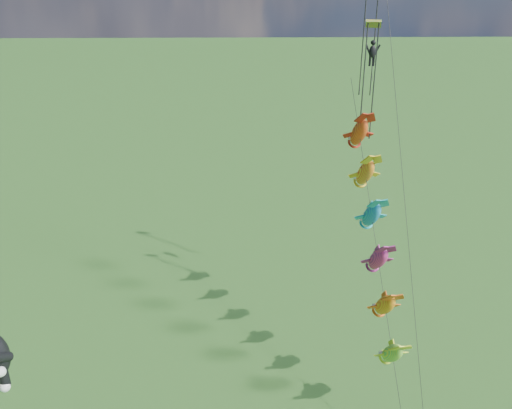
{
  "coord_description": "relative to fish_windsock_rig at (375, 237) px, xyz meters",
  "views": [
    {
      "loc": [
        9.12,
        -26.13,
        26.0
      ],
      "look_at": [
        9.75,
        6.24,
        11.07
      ],
      "focal_mm": 40.0,
      "sensor_mm": 36.0,
      "label": 1
    }
  ],
  "objects": [
    {
      "name": "fish_windsock_rig",
      "position": [
        0.0,
        0.0,
        0.0
      ],
      "size": [
        2.29,
        15.87,
        18.09
      ],
      "rotation": [
        0.0,
        0.0,
        0.43
      ],
      "color": "brown",
      "rests_on": "ground"
    },
    {
      "name": "parafoil_rig",
      "position": [
        0.29,
        5.62,
        9.62
      ],
      "size": [
        2.59,
        17.46,
        27.74
      ],
      "rotation": [
        0.0,
        0.0,
        0.17
      ],
      "color": "brown",
      "rests_on": "ground"
    }
  ]
}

